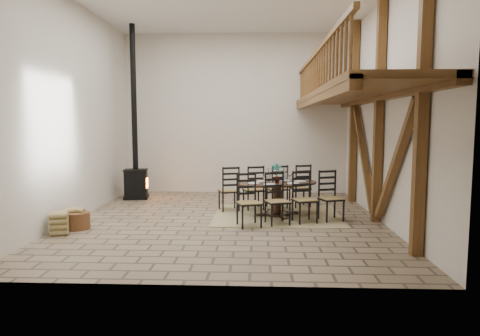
{
  "coord_description": "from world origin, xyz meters",
  "views": [
    {
      "loc": [
        0.72,
        -9.63,
        2.21
      ],
      "look_at": [
        0.29,
        0.4,
        1.16
      ],
      "focal_mm": 32.0,
      "sensor_mm": 36.0,
      "label": 1
    }
  ],
  "objects_px": {
    "dining_table": "(277,199)",
    "log_basket": "(77,220)",
    "wood_stove": "(135,161)",
    "log_stack": "(59,223)"
  },
  "relations": [
    {
      "from": "log_basket",
      "to": "log_stack",
      "type": "height_order",
      "value": "log_stack"
    },
    {
      "from": "wood_stove",
      "to": "log_basket",
      "type": "distance_m",
      "value": 3.71
    },
    {
      "from": "dining_table",
      "to": "log_stack",
      "type": "distance_m",
      "value": 4.83
    },
    {
      "from": "dining_table",
      "to": "wood_stove",
      "type": "distance_m",
      "value": 4.62
    },
    {
      "from": "dining_table",
      "to": "log_basket",
      "type": "bearing_deg",
      "value": -179.51
    },
    {
      "from": "wood_stove",
      "to": "log_stack",
      "type": "relative_size",
      "value": 10.95
    },
    {
      "from": "dining_table",
      "to": "log_stack",
      "type": "relative_size",
      "value": 6.52
    },
    {
      "from": "log_basket",
      "to": "dining_table",
      "type": "bearing_deg",
      "value": 18.85
    },
    {
      "from": "dining_table",
      "to": "log_stack",
      "type": "bearing_deg",
      "value": -174.61
    },
    {
      "from": "dining_table",
      "to": "log_basket",
      "type": "height_order",
      "value": "dining_table"
    }
  ]
}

